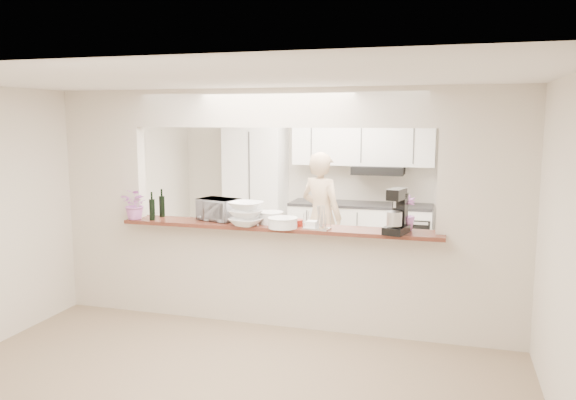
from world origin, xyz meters
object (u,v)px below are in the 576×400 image
at_px(refrigerator, 473,215).
at_px(person, 321,217).
at_px(toaster_oven, 219,209).
at_px(stand_mixer, 397,213).

height_order(refrigerator, person, person).
height_order(refrigerator, toaster_oven, refrigerator).
xyz_separation_m(stand_mixer, person, (-1.17, 1.89, -0.41)).
distance_m(refrigerator, toaster_oven, 3.80).
bearing_deg(stand_mixer, person, 121.85).
xyz_separation_m(refrigerator, stand_mixer, (-0.81, -2.79, 0.44)).
relative_size(refrigerator, stand_mixer, 3.87).
relative_size(refrigerator, toaster_oven, 3.96).
height_order(refrigerator, stand_mixer, refrigerator).
bearing_deg(person, refrigerator, -130.58).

